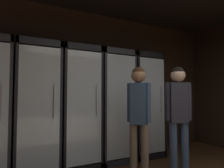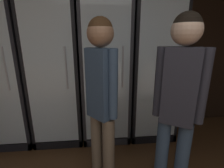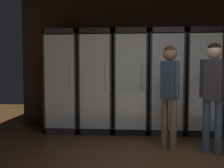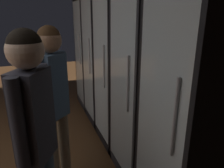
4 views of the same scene
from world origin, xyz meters
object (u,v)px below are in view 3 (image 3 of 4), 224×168
object	(u,v)px
cooler_right	(164,83)
shopper_near	(213,86)
shopper_far	(169,86)
cooler_center	(130,82)
cooler_far_right	(199,83)
cooler_far_left	(65,82)
cooler_left	(97,82)

from	to	relation	value
cooler_right	shopper_near	size ratio (longest dim) A/B	1.24
cooler_right	shopper_far	bearing A→B (deg)	-94.91
cooler_center	cooler_far_right	distance (m)	1.34
cooler_far_left	cooler_left	xyz separation A→B (m)	(0.67, -0.00, 0.00)
cooler_left	cooler_right	xyz separation A→B (m)	(1.34, 0.00, 0.00)
cooler_far_left	cooler_far_right	distance (m)	2.67
cooler_right	shopper_near	bearing A→B (deg)	-66.27
shopper_near	shopper_far	bearing A→B (deg)	163.62
cooler_left	shopper_near	size ratio (longest dim) A/B	1.24
cooler_far_right	cooler_center	bearing A→B (deg)	-179.97
cooler_far_left	shopper_near	size ratio (longest dim) A/B	1.24
cooler_left	cooler_center	world-z (taller)	same
cooler_far_left	cooler_left	world-z (taller)	same
cooler_center	shopper_near	bearing A→B (deg)	-44.45
cooler_far_left	shopper_near	world-z (taller)	cooler_far_left
cooler_far_left	cooler_right	distance (m)	2.00
cooler_left	shopper_far	xyz separation A→B (m)	(1.25, -0.98, 0.00)
cooler_center	shopper_far	size ratio (longest dim) A/B	1.26
cooler_far_left	shopper_near	xyz separation A→B (m)	(2.51, -1.15, 0.02)
cooler_far_right	shopper_near	bearing A→B (deg)	-97.96
cooler_left	shopper_far	size ratio (longest dim) A/B	1.26
shopper_near	cooler_far_right	bearing A→B (deg)	82.04
cooler_center	cooler_far_right	size ratio (longest dim) A/B	1.00
shopper_near	shopper_far	size ratio (longest dim) A/B	1.01
cooler_left	cooler_far_right	world-z (taller)	same
cooler_center	shopper_near	size ratio (longest dim) A/B	1.24
cooler_left	cooler_right	world-z (taller)	same
cooler_far_left	cooler_far_right	size ratio (longest dim) A/B	1.00
cooler_left	cooler_far_right	distance (m)	2.00
cooler_far_left	cooler_center	distance (m)	1.34
cooler_left	shopper_far	distance (m)	1.59
cooler_right	shopper_far	distance (m)	0.98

